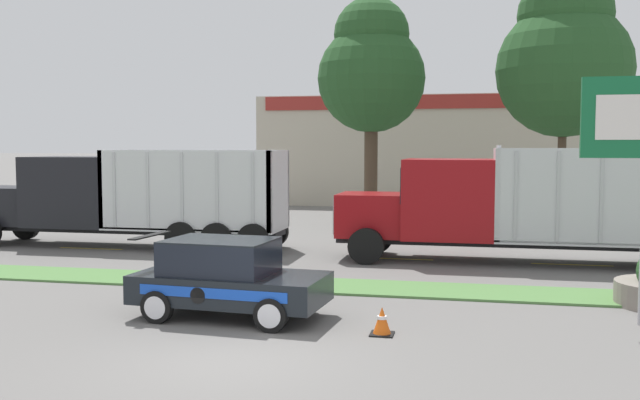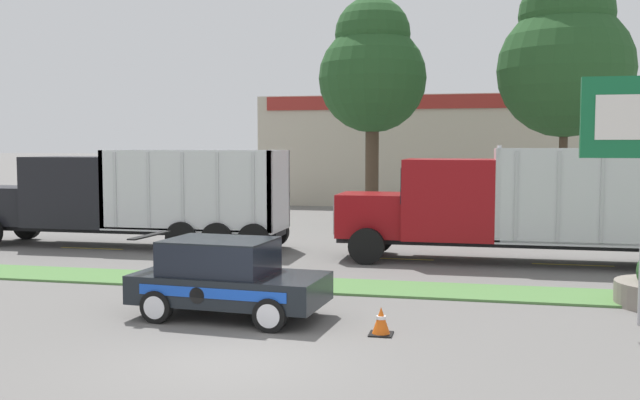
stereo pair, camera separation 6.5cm
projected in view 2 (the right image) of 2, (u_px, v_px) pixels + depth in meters
ground_plane at (233, 359)px, 12.18m from camera, size 600.00×600.00×0.00m
grass_verge at (316, 285)px, 18.41m from camera, size 120.00×1.92×0.06m
centre_line_3 at (92, 248)px, 25.23m from camera, size 2.40×0.14×0.01m
centre_line_4 at (237, 253)px, 24.07m from camera, size 2.40×0.14×0.01m
centre_line_5 at (396, 259)px, 22.91m from camera, size 2.40×0.14×0.01m
centre_line_6 at (573, 265)px, 21.75m from camera, size 2.40×0.14×0.01m
dump_truck_lead at (100, 200)px, 25.73m from camera, size 11.96×2.61×3.48m
dump_truck_mid at (494, 208)px, 22.13m from camera, size 12.02×2.79×3.65m
rally_car at (226, 277)px, 15.09m from camera, size 4.15×2.25×1.69m
traffic_cone at (381, 321)px, 13.69m from camera, size 0.45×0.45×0.55m
store_building_backdrop at (467, 151)px, 46.61m from camera, size 24.89×12.10×6.61m
tree_behind_left at (566, 57)px, 30.38m from camera, size 5.73×5.73×11.16m
tree_behind_centre at (372, 69)px, 32.65m from camera, size 4.94×4.94×10.42m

